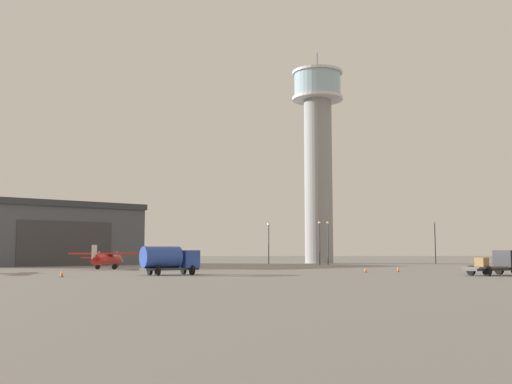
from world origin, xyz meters
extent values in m
plane|color=gray|center=(0.00, 0.00, 0.00)|extent=(400.00, 400.00, 0.00)
cylinder|color=gray|center=(17.36, 55.31, 16.27)|extent=(5.51, 5.51, 32.54)
cylinder|color=silver|center=(17.36, 55.31, 32.84)|extent=(10.10, 10.10, 0.60)
cylinder|color=#99B7C6|center=(17.36, 55.31, 35.49)|extent=(9.30, 9.30, 4.72)
cylinder|color=silver|center=(17.36, 55.31, 38.10)|extent=(10.10, 10.10, 0.50)
cylinder|color=#38383D|center=(17.36, 55.31, 40.35)|extent=(0.16, 0.16, 4.00)
cube|color=#4C5159|center=(-32.88, 45.42, 4.79)|extent=(35.36, 33.83, 9.59)
cube|color=#35393E|center=(-32.88, 45.42, 10.09)|extent=(36.20, 34.66, 1.00)
cube|color=#38383A|center=(-26.59, 36.73, 3.60)|extent=(12.66, 9.22, 7.19)
cylinder|color=red|center=(-16.62, 19.77, 1.31)|extent=(2.98, 6.84, 1.34)
cone|color=#38383D|center=(-15.71, 23.27, 1.31)|extent=(1.15, 1.17, 0.94)
cube|color=#38383D|center=(-15.71, 23.27, 1.31)|extent=(0.12, 0.09, 2.05)
cube|color=red|center=(-16.54, 20.08, 2.09)|extent=(10.83, 4.27, 0.22)
cylinder|color=white|center=(-14.87, 19.65, 1.65)|extent=(1.05, 0.35, 1.46)
cylinder|color=white|center=(-18.21, 20.52, 1.65)|extent=(1.05, 0.35, 1.46)
cube|color=#99B7C6|center=(-16.30, 21.02, 1.68)|extent=(1.33, 1.42, 0.75)
cone|color=red|center=(-17.53, 16.27, 1.42)|extent=(1.35, 1.71, 1.00)
cube|color=white|center=(-17.53, 16.27, 2.28)|extent=(0.42, 1.18, 1.83)
cube|color=red|center=(-17.53, 16.27, 1.58)|extent=(3.37, 1.75, 0.11)
cylinder|color=black|center=(-15.97, 22.27, 0.32)|extent=(0.67, 0.33, 0.65)
cylinder|color=black|center=(-15.53, 19.26, 0.32)|extent=(0.67, 0.33, 0.65)
cylinder|color=black|center=(-17.82, 19.86, 0.32)|extent=(0.67, 0.33, 0.65)
cube|color=#38383D|center=(-6.61, 1.77, 0.62)|extent=(6.01, 4.47, 0.24)
cube|color=#2847A8|center=(-4.77, 2.80, 1.63)|extent=(2.55, 2.81, 1.79)
cube|color=#99B7C6|center=(-4.11, 3.17, 1.99)|extent=(1.03, 1.75, 0.89)
cylinder|color=#2847A8|center=(-7.45, 1.29, 1.83)|extent=(4.48, 3.82, 2.19)
cylinder|color=black|center=(-5.33, 3.67, 0.50)|extent=(0.73, 1.01, 1.00)
cylinder|color=black|center=(-4.31, 1.86, 0.50)|extent=(0.73, 1.01, 1.00)
cylinder|color=black|center=(-8.64, 1.81, 0.50)|extent=(0.73, 1.01, 1.00)
cylinder|color=black|center=(-7.63, 0.01, 0.50)|extent=(0.73, 1.01, 1.00)
cube|color=#38383D|center=(26.03, -1.18, 0.62)|extent=(6.38, 4.13, 0.24)
cube|color=black|center=(28.06, -0.31, 1.64)|extent=(2.49, 2.79, 1.79)
cube|color=brown|center=(25.10, -1.59, 0.82)|extent=(4.70, 3.74, 0.16)
cube|color=#997547|center=(24.72, -1.75, 1.35)|extent=(1.39, 1.39, 0.90)
cylinder|color=black|center=(27.60, 0.62, 0.50)|extent=(0.65, 1.03, 1.00)
cylinder|color=black|center=(23.92, -0.97, 0.50)|extent=(0.65, 1.03, 1.00)
cylinder|color=black|center=(24.74, -2.86, 0.50)|extent=(0.65, 1.03, 1.00)
cylinder|color=#38383D|center=(15.52, 42.90, 3.57)|extent=(0.18, 0.18, 7.14)
sphere|color=#F9E5B2|center=(15.52, 42.90, 7.36)|extent=(0.44, 0.44, 0.44)
cylinder|color=#38383D|center=(39.04, 51.15, 3.79)|extent=(0.18, 0.18, 7.58)
sphere|color=#F9E5B2|center=(39.04, 51.15, 7.80)|extent=(0.44, 0.44, 0.44)
cylinder|color=#38383D|center=(17.26, 44.41, 3.60)|extent=(0.18, 0.18, 7.20)
sphere|color=#F9E5B2|center=(17.26, 44.41, 7.42)|extent=(0.44, 0.44, 0.44)
cylinder|color=#38383D|center=(6.98, 48.40, 3.56)|extent=(0.18, 0.18, 7.12)
sphere|color=#F9E5B2|center=(6.98, 48.40, 7.34)|extent=(0.44, 0.44, 0.44)
cube|color=black|center=(15.27, 7.96, 0.02)|extent=(0.36, 0.36, 0.04)
cone|color=orange|center=(15.27, 7.96, 0.30)|extent=(0.30, 0.30, 0.52)
cylinder|color=white|center=(15.27, 7.96, 0.33)|extent=(0.21, 0.21, 0.08)
cube|color=black|center=(19.47, 9.31, 0.02)|extent=(0.36, 0.36, 0.04)
cone|color=orange|center=(19.47, 9.31, 0.38)|extent=(0.30, 0.30, 0.67)
cylinder|color=white|center=(19.47, 9.31, 0.41)|extent=(0.21, 0.21, 0.08)
cube|color=black|center=(-16.41, -2.44, 0.02)|extent=(0.36, 0.36, 0.04)
cone|color=orange|center=(-16.41, -2.44, 0.38)|extent=(0.30, 0.30, 0.67)
cylinder|color=white|center=(-16.41, -2.44, 0.41)|extent=(0.21, 0.21, 0.08)
camera|label=1|loc=(-0.77, -59.74, 2.52)|focal=41.35mm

